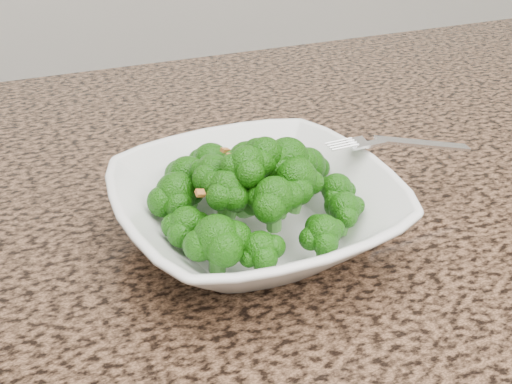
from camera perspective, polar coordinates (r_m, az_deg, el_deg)
name	(u,v)px	position (r m, az deg, el deg)	size (l,w,h in m)	color
granite_counter	(363,237)	(0.63, 9.46, -3.98)	(1.64, 1.04, 0.03)	brown
bowl	(256,211)	(0.57, 0.00, -1.69)	(0.25, 0.25, 0.06)	white
broccoli_pile	(256,147)	(0.54, 0.00, 4.05)	(0.22, 0.22, 0.07)	#1B610B
garlic_topping	(256,106)	(0.53, 0.00, 7.63)	(0.13, 0.13, 0.01)	#C2742F
fork	(378,143)	(0.62, 10.82, 4.30)	(0.17, 0.03, 0.01)	silver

